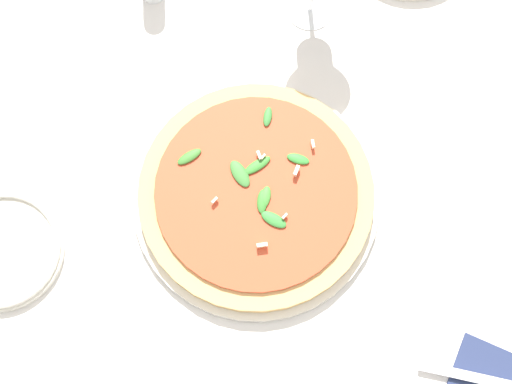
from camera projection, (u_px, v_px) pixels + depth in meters
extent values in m
plane|color=silver|center=(243.00, 167.00, 0.95)|extent=(6.00, 6.00, 0.00)
cylinder|color=silver|center=(256.00, 197.00, 0.93)|extent=(0.32, 0.32, 0.01)
cylinder|color=tan|center=(256.00, 194.00, 0.92)|extent=(0.30, 0.30, 0.02)
cylinder|color=#C64728|center=(256.00, 191.00, 0.90)|extent=(0.26, 0.26, 0.01)
ellipsoid|color=#357C2C|center=(259.00, 163.00, 0.91)|extent=(0.03, 0.04, 0.01)
ellipsoid|color=#347531|center=(269.00, 117.00, 0.93)|extent=(0.02, 0.03, 0.01)
ellipsoid|color=#318231|center=(298.00, 159.00, 0.91)|extent=(0.03, 0.02, 0.01)
ellipsoid|color=#387330|center=(240.00, 174.00, 0.91)|extent=(0.04, 0.04, 0.01)
ellipsoid|color=#327C32|center=(274.00, 220.00, 0.89)|extent=(0.03, 0.02, 0.01)
ellipsoid|color=#33772A|center=(262.00, 201.00, 0.89)|extent=(0.03, 0.03, 0.01)
ellipsoid|color=#3A7F2E|center=(265.00, 197.00, 0.90)|extent=(0.02, 0.03, 0.01)
ellipsoid|color=#39732A|center=(189.00, 157.00, 0.91)|extent=(0.03, 0.04, 0.01)
cube|color=beige|center=(262.00, 245.00, 0.87)|extent=(0.01, 0.01, 0.01)
cube|color=beige|center=(263.00, 157.00, 0.91)|extent=(0.00, 0.01, 0.00)
cube|color=beige|center=(285.00, 216.00, 0.89)|extent=(0.00, 0.01, 0.00)
cube|color=beige|center=(259.00, 155.00, 0.91)|extent=(0.01, 0.01, 0.01)
cube|color=beige|center=(313.00, 144.00, 0.91)|extent=(0.01, 0.01, 0.01)
cube|color=beige|center=(296.00, 171.00, 0.90)|extent=(0.01, 0.01, 0.01)
cube|color=beige|center=(216.00, 201.00, 0.89)|extent=(0.01, 0.01, 0.01)
cylinder|color=white|center=(310.00, 9.00, 1.01)|extent=(0.07, 0.07, 0.00)
cube|color=navy|center=(503.00, 384.00, 0.87)|extent=(0.13, 0.09, 0.01)
cube|color=silver|center=(477.00, 378.00, 0.86)|extent=(0.14, 0.05, 0.00)
cylinder|color=silver|center=(3.00, 251.00, 0.91)|extent=(0.16, 0.16, 0.01)
torus|color=silver|center=(1.00, 249.00, 0.90)|extent=(0.15, 0.15, 0.01)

